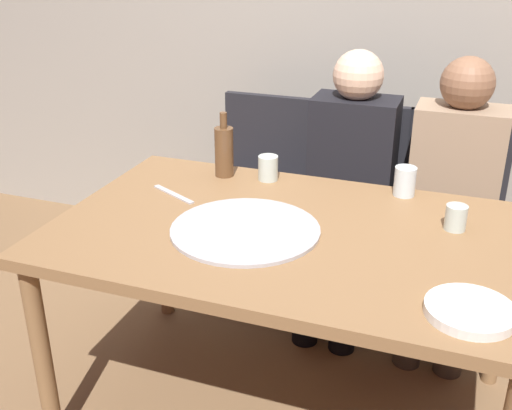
# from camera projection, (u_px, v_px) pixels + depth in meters

# --- Properties ---
(ground_plane) EXTENTS (8.00, 8.00, 0.00)m
(ground_plane) POSITION_uv_depth(u_px,v_px,m) (285.00, 407.00, 2.28)
(ground_plane) COLOR brown
(back_wall) EXTENTS (6.00, 0.10, 2.60)m
(back_wall) POSITION_uv_depth(u_px,v_px,m) (377.00, 2.00, 2.90)
(back_wall) COLOR gray
(back_wall) RESTS_ON ground_plane
(dining_table) EXTENTS (1.52, 0.96, 0.73)m
(dining_table) POSITION_uv_depth(u_px,v_px,m) (289.00, 249.00, 2.02)
(dining_table) COLOR olive
(dining_table) RESTS_ON ground_plane
(pizza_tray) EXTENTS (0.48, 0.48, 0.01)m
(pizza_tray) POSITION_uv_depth(u_px,v_px,m) (245.00, 230.00, 1.97)
(pizza_tray) COLOR #ADADB2
(pizza_tray) RESTS_ON dining_table
(wine_bottle) EXTENTS (0.07, 0.07, 0.25)m
(wine_bottle) POSITION_uv_depth(u_px,v_px,m) (224.00, 151.00, 2.38)
(wine_bottle) COLOR brown
(wine_bottle) RESTS_ON dining_table
(tumbler_near) EXTENTS (0.08, 0.08, 0.09)m
(tumbler_near) POSITION_uv_depth(u_px,v_px,m) (268.00, 168.00, 2.36)
(tumbler_near) COLOR #B7C6BC
(tumbler_near) RESTS_ON dining_table
(tumbler_far) EXTENTS (0.08, 0.08, 0.11)m
(tumbler_far) POSITION_uv_depth(u_px,v_px,m) (405.00, 181.00, 2.22)
(tumbler_far) COLOR silver
(tumbler_far) RESTS_ON dining_table
(wine_glass) EXTENTS (0.07, 0.07, 0.08)m
(wine_glass) POSITION_uv_depth(u_px,v_px,m) (456.00, 218.00, 1.97)
(wine_glass) COLOR #B7C6BC
(wine_glass) RESTS_ON dining_table
(plate_stack) EXTENTS (0.22, 0.22, 0.03)m
(plate_stack) POSITION_uv_depth(u_px,v_px,m) (470.00, 311.00, 1.54)
(plate_stack) COLOR white
(plate_stack) RESTS_ON dining_table
(table_knife) EXTENTS (0.21, 0.12, 0.01)m
(table_knife) POSITION_uv_depth(u_px,v_px,m) (174.00, 194.00, 2.24)
(table_knife) COLOR #B7B7BC
(table_knife) RESTS_ON dining_table
(chair_left) EXTENTS (0.44, 0.44, 0.90)m
(chair_left) POSITION_uv_depth(u_px,v_px,m) (261.00, 181.00, 2.96)
(chair_left) COLOR black
(chair_left) RESTS_ON ground_plane
(chair_middle) EXTENTS (0.44, 0.44, 0.90)m
(chair_middle) POSITION_uv_depth(u_px,v_px,m) (353.00, 193.00, 2.82)
(chair_middle) COLOR black
(chair_middle) RESTS_ON ground_plane
(chair_right) EXTENTS (0.44, 0.44, 0.90)m
(chair_right) POSITION_uv_depth(u_px,v_px,m) (451.00, 207.00, 2.68)
(chair_right) COLOR black
(chair_right) RESTS_ON ground_plane
(guest_in_sweater) EXTENTS (0.36, 0.56, 1.17)m
(guest_in_sweater) POSITION_uv_depth(u_px,v_px,m) (347.00, 179.00, 2.64)
(guest_in_sweater) COLOR black
(guest_in_sweater) RESTS_ON ground_plane
(guest_in_beanie) EXTENTS (0.36, 0.56, 1.17)m
(guest_in_beanie) POSITION_uv_depth(u_px,v_px,m) (452.00, 192.00, 2.50)
(guest_in_beanie) COLOR #937A60
(guest_in_beanie) RESTS_ON ground_plane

